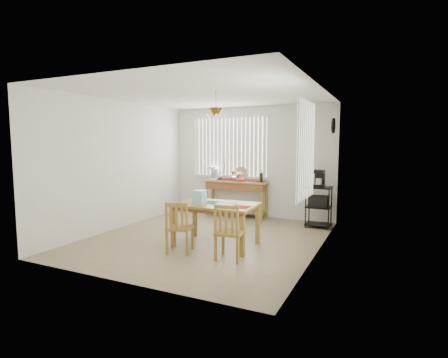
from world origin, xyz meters
The scene contains 10 objects.
ground centered at (0.00, 0.00, -0.01)m, with size 4.00×4.50×0.01m, color gray.
room_shell centered at (0.00, 0.02, 1.69)m, with size 4.20×4.70×2.70m.
sideboard centered at (-0.27, 2.02, 0.63)m, with size 1.50×0.42×0.85m.
sideboard_items centered at (-0.53, 2.03, 0.98)m, with size 1.43×0.35×0.65m.
wire_cart centered at (1.70, 1.76, 0.51)m, with size 0.50×0.40×0.85m.
cart_items centered at (1.70, 1.77, 1.01)m, with size 0.20×0.24×0.35m.
dining_table centered at (0.37, -0.32, 0.64)m, with size 1.38×0.91×0.73m.
table_items centered at (0.24, -0.44, 0.81)m, with size 1.05×0.48×0.23m.
chair_left centered at (0.00, -0.92, 0.41)m, with size 0.47×0.47×0.83m.
chair_right centered at (0.87, -0.89, 0.42)m, with size 0.43×0.43×0.85m.
Camera 1 is at (2.98, -5.53, 1.75)m, focal length 28.00 mm.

